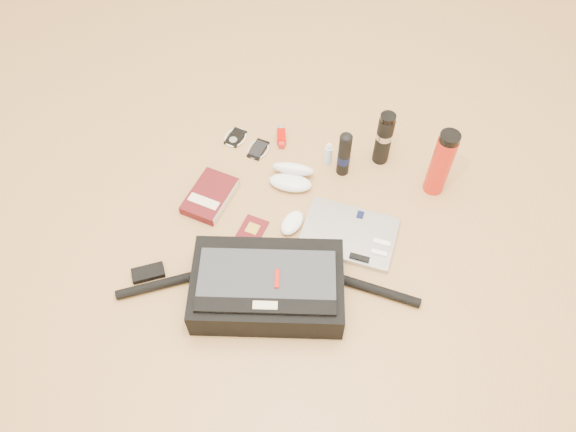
{
  "coord_description": "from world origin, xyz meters",
  "views": [
    {
      "loc": [
        0.27,
        -1.02,
        1.73
      ],
      "look_at": [
        -0.05,
        0.08,
        0.06
      ],
      "focal_mm": 35.0,
      "sensor_mm": 36.0,
      "label": 1
    }
  ],
  "objects_px": {
    "messenger_bag": "(267,286)",
    "thermos_red": "(441,163)",
    "book": "(210,196)",
    "laptop": "(349,234)",
    "thermos_black": "(384,138)"
  },
  "relations": [
    {
      "from": "book",
      "to": "thermos_red",
      "type": "relative_size",
      "value": 0.79
    },
    {
      "from": "messenger_bag",
      "to": "thermos_black",
      "type": "xyz_separation_m",
      "value": [
        0.25,
        0.7,
        0.06
      ]
    },
    {
      "from": "thermos_black",
      "to": "thermos_red",
      "type": "xyz_separation_m",
      "value": [
        0.22,
        -0.09,
        0.02
      ]
    },
    {
      "from": "thermos_black",
      "to": "messenger_bag",
      "type": "bearing_deg",
      "value": -109.9
    },
    {
      "from": "thermos_black",
      "to": "thermos_red",
      "type": "bearing_deg",
      "value": -21.29
    },
    {
      "from": "laptop",
      "to": "thermos_black",
      "type": "distance_m",
      "value": 0.41
    },
    {
      "from": "thermos_black",
      "to": "laptop",
      "type": "bearing_deg",
      "value": -95.66
    },
    {
      "from": "messenger_bag",
      "to": "book",
      "type": "distance_m",
      "value": 0.47
    },
    {
      "from": "book",
      "to": "thermos_black",
      "type": "bearing_deg",
      "value": 41.02
    },
    {
      "from": "messenger_bag",
      "to": "thermos_black",
      "type": "bearing_deg",
      "value": 55.77
    },
    {
      "from": "laptop",
      "to": "thermos_red",
      "type": "bearing_deg",
      "value": 50.87
    },
    {
      "from": "messenger_bag",
      "to": "thermos_red",
      "type": "xyz_separation_m",
      "value": [
        0.48,
        0.62,
        0.08
      ]
    },
    {
      "from": "laptop",
      "to": "book",
      "type": "height_order",
      "value": "book"
    },
    {
      "from": "thermos_black",
      "to": "thermos_red",
      "type": "distance_m",
      "value": 0.24
    },
    {
      "from": "laptop",
      "to": "thermos_black",
      "type": "xyz_separation_m",
      "value": [
        0.04,
        0.39,
        0.11
      ]
    }
  ]
}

